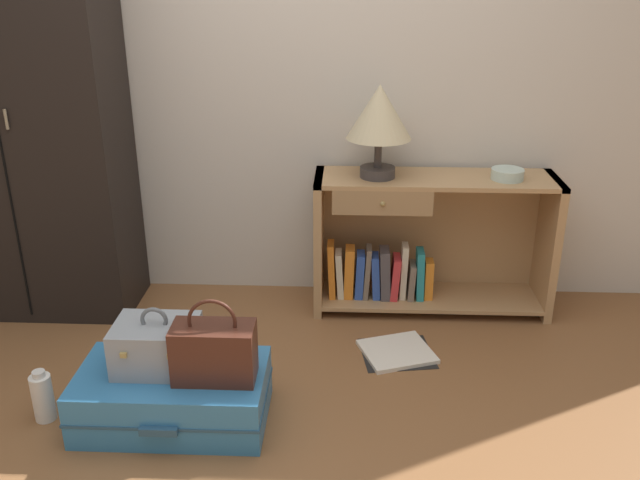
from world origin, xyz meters
TOP-DOWN VIEW (x-y plane):
  - ground_plane at (0.00, 0.00)m, footprint 9.00×9.00m
  - back_wall at (0.00, 1.50)m, footprint 6.40×0.10m
  - wardrobe at (-1.22, 1.20)m, footprint 0.93×0.47m
  - bookshelf at (0.71, 1.27)m, footprint 1.19×0.36m
  - table_lamp at (0.48, 1.24)m, footprint 0.31×0.31m
  - bowl at (1.10, 1.23)m, footprint 0.15×0.15m
  - suitcase_large at (-0.33, 0.25)m, footprint 0.73×0.44m
  - train_case at (-0.38, 0.29)m, footprint 0.31×0.25m
  - handbag at (-0.15, 0.22)m, footprint 0.31×0.16m
  - bottle at (-0.84, 0.23)m, footprint 0.08×0.08m
  - open_book_on_floor at (0.58, 0.77)m, footprint 0.38×0.36m

SIDE VIEW (x-z plane):
  - ground_plane at x=0.00m, z-range 0.00..0.00m
  - open_book_on_floor at x=0.58m, z-range 0.00..0.02m
  - bottle at x=-0.84m, z-range -0.01..0.21m
  - suitcase_large at x=-0.33m, z-range 0.00..0.22m
  - train_case at x=-0.38m, z-range 0.19..0.44m
  - handbag at x=-0.15m, z-range 0.17..0.50m
  - bookshelf at x=0.71m, z-range -0.01..0.69m
  - bowl at x=1.10m, z-range 0.71..0.76m
  - table_lamp at x=0.48m, z-range 0.78..1.23m
  - wardrobe at x=-1.22m, z-range 0.00..2.06m
  - back_wall at x=0.00m, z-range 0.00..2.60m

